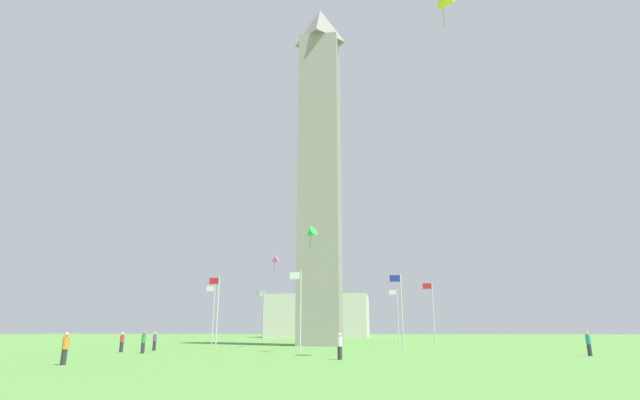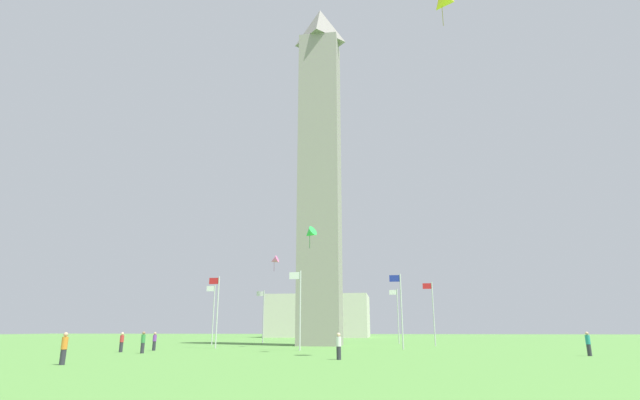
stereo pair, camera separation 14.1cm
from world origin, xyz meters
name	(u,v)px [view 2 (the right image)]	position (x,y,z in m)	size (l,w,h in m)	color
ground_plane	(320,346)	(0.00, 0.00, 0.00)	(260.00, 260.00, 0.00)	#548C3D
obelisk_monument	(320,162)	(0.00, 0.00, 22.52)	(4.96, 4.96, 45.05)	gray
flagpole_n	(213,311)	(13.11, 0.00, 3.93)	(1.12, 0.14, 7.10)	silver
flagpole_ne	(217,308)	(9.29, 9.22, 3.93)	(1.12, 0.14, 7.10)	silver
flagpole_e	(299,306)	(0.07, 13.04, 3.93)	(1.12, 0.14, 7.10)	silver
flagpole_se	(401,307)	(-9.15, 9.22, 3.93)	(1.12, 0.14, 7.10)	silver
flagpole_s	(433,310)	(-12.97, 0.00, 3.93)	(1.12, 0.14, 7.10)	silver
flagpole_sw	(397,313)	(-9.15, -9.22, 3.93)	(1.12, 0.14, 7.10)	silver
flagpole_w	(332,314)	(0.07, -13.04, 3.93)	(1.12, 0.14, 7.10)	silver
flagpole_nw	(263,314)	(9.29, -9.22, 3.93)	(1.12, 0.14, 7.10)	silver
person_teal_shirt	(588,344)	(-22.11, 18.68, 0.83)	(0.32, 0.32, 1.68)	#2D2D38
person_red_shirt	(122,342)	(14.21, 18.03, 0.79)	(0.32, 0.32, 1.60)	#2D2D38
person_green_shirt	(143,342)	(11.52, 19.53, 0.83)	(0.32, 0.32, 1.67)	#2D2D38
person_white_shirt	(339,346)	(-4.76, 25.44, 0.81)	(0.32, 0.32, 1.63)	#2D2D38
person_orange_shirt	(64,349)	(9.53, 31.92, 0.84)	(0.32, 0.32, 1.69)	#2D2D38
person_purple_shirt	(154,341)	(12.92, 14.80, 0.79)	(0.32, 0.32, 1.60)	#2D2D38
kite_pink_delta	(274,260)	(4.14, 6.34, 9.07)	(1.09, 0.91, 1.72)	pink
kite_yellow_delta	(442,3)	(-12.58, 26.35, 24.60)	(2.20, 2.16, 2.78)	yellow
kite_green_delta	(310,233)	(-1.61, 17.73, 9.66)	(1.46, 1.36, 1.88)	green
distant_building	(320,316)	(8.02, -56.72, 4.73)	(22.80, 16.00, 9.47)	beige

